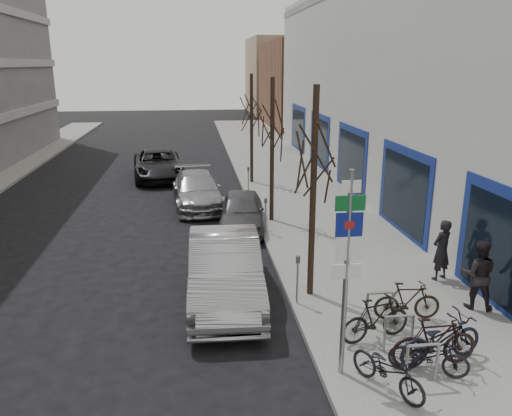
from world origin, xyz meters
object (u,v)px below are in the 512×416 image
object	(u,v)px
pedestrian_near	(441,250)
parked_car_front	(225,269)
bike_far_inner	(407,300)
tree_near	(315,144)
lane_car	(158,164)
bike_mid_inner	(376,318)
bike_far_curb	(429,352)
meter_front	(298,275)
pedestrian_far	(478,274)
bike_near_left	(388,366)
parked_car_back	(197,190)
tree_mid	(272,116)
parked_car_mid	(242,211)
highway_sign_pole	(347,263)
tree_far	(252,103)
bike_rack	(399,329)
meter_back	(248,178)
bike_near_right	(434,341)
bike_mid_curb	(441,335)
meter_mid	(266,212)

from	to	relation	value
pedestrian_near	parked_car_front	bearing A→B (deg)	-22.03
bike_far_inner	tree_near	bearing A→B (deg)	54.69
lane_car	bike_mid_inner	bearing A→B (deg)	-78.33
bike_far_curb	bike_far_inner	size ratio (longest dim) A/B	0.96
meter_front	bike_far_curb	size ratio (longest dim) A/B	0.84
bike_far_curb	pedestrian_far	size ratio (longest dim) A/B	0.86
bike_near_left	parked_car_back	bearing A→B (deg)	73.58
tree_mid	parked_car_mid	size ratio (longest dim) A/B	1.36
highway_sign_pole	bike_far_curb	bearing A→B (deg)	-7.97
tree_far	bike_rack	bearing A→B (deg)	-85.68
meter_back	pedestrian_near	bearing A→B (deg)	-67.13
bike_near_right	bike_mid_inner	world-z (taller)	bike_near_right
tree_far	bike_mid_curb	xyz separation A→B (m)	(1.88, -16.38, -3.37)
bike_near_left	bike_near_right	bearing A→B (deg)	-2.01
bike_near_right	lane_car	size ratio (longest dim) A/B	0.33
bike_far_inner	highway_sign_pole	bearing A→B (deg)	136.19
tree_mid	bike_near_right	xyz separation A→B (m)	(1.68, -10.00, -3.41)
meter_front	pedestrian_far	xyz separation A→B (m)	(4.31, -0.77, 0.12)
meter_front	meter_mid	bearing A→B (deg)	90.00
parked_car_back	tree_near	bearing A→B (deg)	-77.41
highway_sign_pole	parked_car_back	world-z (taller)	highway_sign_pole
parked_car_mid	pedestrian_near	world-z (taller)	pedestrian_near
meter_mid	pedestrian_near	world-z (taller)	pedestrian_near
bike_mid_inner	bike_rack	bearing A→B (deg)	-159.48
parked_car_mid	bike_near_left	bearing A→B (deg)	-74.31
highway_sign_pole	parked_car_front	distance (m)	4.55
pedestrian_near	pedestrian_far	xyz separation A→B (m)	(0.07, -1.71, 0.02)
tree_far	parked_car_back	bearing A→B (deg)	-127.13
meter_front	pedestrian_far	bearing A→B (deg)	-10.16
tree_mid	bike_mid_curb	size ratio (longest dim) A/B	2.87
meter_back	parked_car_front	world-z (taller)	parked_car_front
bike_mid_curb	lane_car	bearing A→B (deg)	7.02
meter_mid	bike_rack	bearing A→B (deg)	-78.20
bike_rack	bike_far_curb	xyz separation A→B (m)	(0.26, -0.84, -0.05)
parked_car_mid	bike_far_inner	bearing A→B (deg)	-61.46
meter_front	bike_mid_curb	world-z (taller)	meter_front
bike_mid_inner	bike_far_inner	bearing A→B (deg)	-66.74
parked_car_back	lane_car	world-z (taller)	lane_car
highway_sign_pole	pedestrian_far	bearing A→B (deg)	28.86
meter_front	bike_near_right	world-z (taller)	meter_front
tree_mid	meter_front	world-z (taller)	tree_mid
meter_back	lane_car	world-z (taller)	lane_car
tree_far	bike_mid_inner	size ratio (longest dim) A/B	3.24
tree_near	bike_mid_inner	distance (m)	4.30
tree_near	meter_mid	xyz separation A→B (m)	(-0.45, 5.00, -3.19)
meter_front	parked_car_mid	size ratio (longest dim) A/B	0.31
bike_far_curb	pedestrian_near	bearing A→B (deg)	-4.83
parked_car_back	highway_sign_pole	bearing A→B (deg)	-82.69
parked_car_front	bike_mid_curb	bearing A→B (deg)	-39.72
bike_rack	bike_mid_curb	bearing A→B (deg)	-34.97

